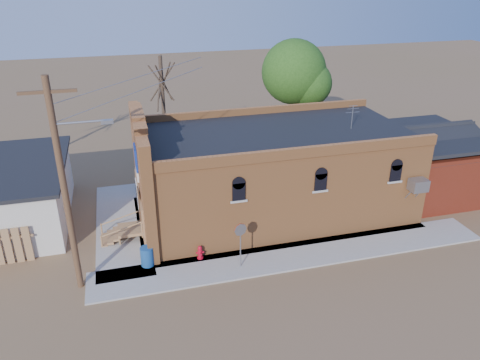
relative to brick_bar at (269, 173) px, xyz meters
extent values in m
plane|color=brown|center=(-1.64, -5.49, -2.34)|extent=(120.00, 120.00, 0.00)
cube|color=#9E9991|center=(-0.14, -4.59, -2.30)|extent=(19.00, 2.20, 0.08)
cube|color=#9E9991|center=(-7.94, 0.51, -2.30)|extent=(2.60, 10.00, 0.08)
cube|color=#CD7A3E|center=(0.36, 0.01, -0.09)|extent=(14.00, 7.00, 4.50)
cube|color=black|center=(0.36, 0.01, 2.21)|extent=(13.80, 6.80, 0.12)
cube|color=#CD7A3E|center=(-6.64, 0.01, 0.56)|extent=(0.50, 7.40, 5.80)
cube|color=navy|center=(-6.94, -1.19, 1.66)|extent=(0.08, 1.10, 1.56)
cube|color=gray|center=(6.46, -3.94, 0.26)|extent=(0.85, 0.65, 0.60)
cube|color=#5C1D0F|center=(9.86, 0.01, -0.74)|extent=(5.00, 6.00, 3.20)
cylinder|color=#492D1D|center=(-9.84, -4.29, 2.16)|extent=(0.26, 0.26, 9.00)
cube|color=#492D1D|center=(-9.84, -4.29, 6.06)|extent=(2.00, 0.12, 0.12)
cylinder|color=gray|center=(-8.94, -4.29, 4.86)|extent=(1.80, 0.08, 0.08)
cube|color=gray|center=(-7.94, -4.29, 4.81)|extent=(0.45, 0.22, 0.14)
cylinder|color=#4D3A2C|center=(-4.64, 7.51, 1.41)|extent=(0.24, 0.24, 7.50)
cylinder|color=#4D3A2C|center=(4.36, 8.01, 0.81)|extent=(0.28, 0.28, 6.30)
sphere|color=#234C15|center=(4.36, 8.01, 3.61)|extent=(4.40, 4.40, 4.40)
cylinder|color=red|center=(-4.54, -3.69, -2.23)|extent=(0.32, 0.32, 0.05)
cylinder|color=red|center=(-4.54, -3.69, -1.96)|extent=(0.22, 0.22, 0.50)
sphere|color=red|center=(-4.54, -3.69, -1.70)|extent=(0.20, 0.20, 0.20)
cylinder|color=red|center=(-4.54, -3.82, -1.95)|extent=(0.10, 0.12, 0.09)
cylinder|color=red|center=(-4.67, -3.69, -1.95)|extent=(0.12, 0.10, 0.09)
cylinder|color=red|center=(-4.42, -3.69, -1.95)|extent=(0.12, 0.10, 0.09)
cylinder|color=gray|center=(-2.91, -4.80, -1.26)|extent=(0.06, 0.06, 2.00)
cylinder|color=gray|center=(-2.91, -4.82, -0.35)|extent=(0.59, 0.17, 0.60)
cylinder|color=#AB1809|center=(-2.91, -4.79, -0.35)|extent=(0.59, 0.17, 0.60)
cylinder|color=navy|center=(-6.94, -3.59, -1.81)|extent=(0.60, 0.60, 0.91)
camera|label=1|loc=(-7.56, -21.81, 10.06)|focal=35.00mm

